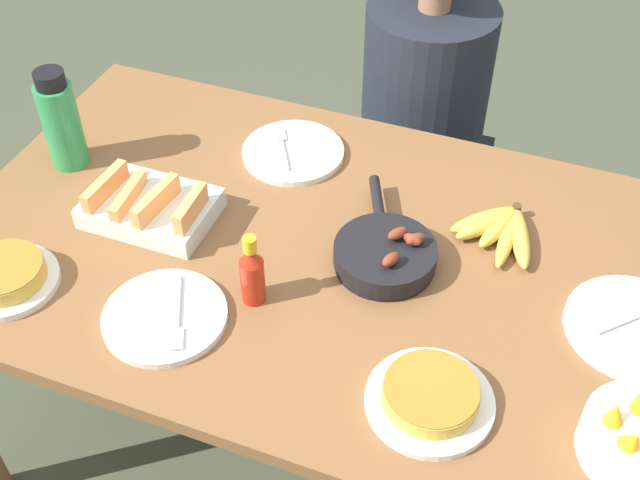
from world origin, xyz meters
The scene contains 13 objects.
ground_plane centered at (0.00, 0.00, 0.00)m, with size 14.00×14.00×0.00m, color #474C38.
dining_table centered at (0.00, 0.00, 0.67)m, with size 1.62×0.99×0.76m.
banana_bunch centered at (0.35, 0.18, 0.78)m, with size 0.20×0.21×0.04m.
melon_tray centered at (-0.39, -0.04, 0.80)m, with size 0.28×0.19×0.10m.
skillet centered at (0.14, 0.01, 0.79)m, with size 0.22×0.33×0.08m.
frittata_plate_center centered at (-0.56, -0.32, 0.79)m, with size 0.21×0.21×0.05m.
frittata_plate_side centered at (0.32, -0.30, 0.78)m, with size 0.23×0.23×0.05m.
empty_plate_near_front centered at (-0.18, 0.29, 0.77)m, with size 0.25×0.25×0.02m.
empty_plate_far_left centered at (-0.22, -0.29, 0.77)m, with size 0.25×0.25×0.02m.
empty_plate_far_right centered at (0.65, 0.01, 0.77)m, with size 0.27×0.27×0.02m.
water_bottle centered at (-0.67, 0.07, 0.88)m, with size 0.09×0.09×0.25m.
hot_sauce_bottle centered at (-0.08, -0.18, 0.84)m, with size 0.05×0.05×0.17m.
person_figure centered at (0.03, 0.75, 0.49)m, with size 0.39×0.39×1.20m.
Camera 1 is at (0.44, -1.14, 1.97)m, focal length 45.00 mm.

